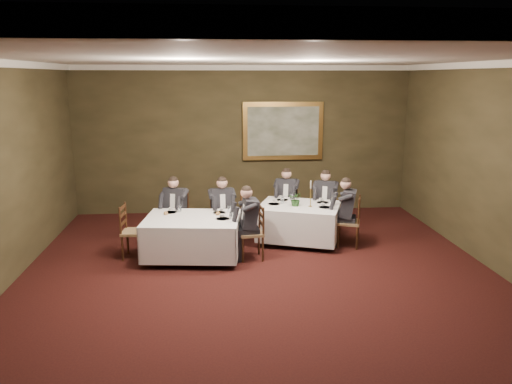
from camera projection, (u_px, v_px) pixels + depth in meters
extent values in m
plane|color=black|center=(265.00, 298.00, 7.49)|extent=(10.00, 10.00, 0.00)
cube|color=silver|center=(267.00, 57.00, 6.70)|extent=(8.00, 10.00, 0.10)
cube|color=#2F2917|center=(243.00, 140.00, 11.94)|extent=(8.00, 0.10, 3.50)
cube|color=white|center=(243.00, 68.00, 11.51)|extent=(8.00, 0.10, 0.12)
cube|color=white|center=(409.00, 25.00, 1.91)|extent=(8.00, 0.10, 0.12)
cube|color=black|center=(299.00, 207.00, 9.86)|extent=(1.77, 1.55, 0.04)
cube|color=white|center=(299.00, 205.00, 9.85)|extent=(1.84, 1.62, 0.02)
cube|color=white|center=(299.00, 221.00, 9.93)|extent=(1.87, 1.65, 0.65)
cube|color=black|center=(192.00, 220.00, 8.98)|extent=(1.75, 1.40, 0.04)
cube|color=white|center=(192.00, 218.00, 8.97)|extent=(1.82, 1.47, 0.02)
cube|color=white|center=(193.00, 236.00, 9.05)|extent=(1.84, 1.49, 0.65)
cube|color=olive|center=(287.00, 207.00, 10.76)|extent=(0.55, 0.53, 0.05)
cube|color=black|center=(288.00, 194.00, 10.88)|extent=(0.37, 0.14, 0.54)
cube|color=black|center=(287.00, 190.00, 10.67)|extent=(0.49, 0.42, 0.55)
sphere|color=#DFA08B|center=(287.00, 173.00, 10.59)|extent=(0.26, 0.26, 0.21)
cube|color=olive|center=(325.00, 210.00, 10.55)|extent=(0.56, 0.55, 0.05)
cube|color=black|center=(327.00, 197.00, 10.67)|extent=(0.37, 0.16, 0.54)
cube|color=black|center=(326.00, 193.00, 10.47)|extent=(0.50, 0.44, 0.55)
sphere|color=#DFA08B|center=(326.00, 175.00, 10.38)|extent=(0.27, 0.27, 0.21)
cube|color=olive|center=(252.00, 215.00, 10.16)|extent=(0.52, 0.53, 0.05)
cube|color=black|center=(243.00, 203.00, 10.13)|extent=(0.13, 0.38, 0.54)
cube|color=olive|center=(349.00, 222.00, 9.67)|extent=(0.54, 0.55, 0.05)
cube|color=black|center=(359.00, 211.00, 9.58)|extent=(0.15, 0.37, 0.54)
cube|color=black|center=(349.00, 203.00, 9.59)|extent=(0.43, 0.50, 0.55)
sphere|color=#DFA08B|center=(350.00, 184.00, 9.50)|extent=(0.27, 0.27, 0.21)
cube|color=olive|center=(176.00, 219.00, 9.88)|extent=(0.55, 0.54, 0.05)
cube|color=black|center=(179.00, 205.00, 10.01)|extent=(0.37, 0.15, 0.54)
cube|color=black|center=(175.00, 201.00, 9.80)|extent=(0.50, 0.43, 0.55)
sphere|color=#DFA08B|center=(175.00, 182.00, 9.71)|extent=(0.27, 0.27, 0.21)
cube|color=olive|center=(222.00, 219.00, 9.86)|extent=(0.49, 0.47, 0.05)
cube|color=black|center=(220.00, 205.00, 9.99)|extent=(0.38, 0.08, 0.54)
cube|color=black|center=(222.00, 201.00, 9.77)|extent=(0.45, 0.36, 0.55)
sphere|color=#DFA08B|center=(221.00, 182.00, 9.69)|extent=(0.23, 0.23, 0.21)
cube|color=olive|center=(251.00, 233.00, 9.00)|extent=(0.46, 0.48, 0.05)
cube|color=black|center=(261.00, 219.00, 8.98)|extent=(0.06, 0.38, 0.54)
cube|color=black|center=(251.00, 213.00, 8.92)|extent=(0.35, 0.45, 0.55)
sphere|color=#DFA08B|center=(251.00, 192.00, 8.83)|extent=(0.23, 0.23, 0.21)
cube|color=olive|center=(134.00, 232.00, 9.06)|extent=(0.46, 0.48, 0.05)
cube|color=black|center=(123.00, 219.00, 9.01)|extent=(0.06, 0.38, 0.54)
imported|color=#2D5926|center=(296.00, 198.00, 9.75)|extent=(0.34, 0.32, 0.30)
cylinder|color=#B08D35|center=(310.00, 206.00, 9.74)|extent=(0.08, 0.08, 0.02)
cylinder|color=#B08D35|center=(311.00, 197.00, 9.69)|extent=(0.02, 0.02, 0.35)
cylinder|color=white|center=(311.00, 184.00, 9.64)|extent=(0.02, 0.02, 0.15)
cylinder|color=white|center=(282.00, 199.00, 10.26)|extent=(0.25, 0.25, 0.01)
cylinder|color=white|center=(281.00, 197.00, 10.40)|extent=(0.08, 0.08, 0.05)
cylinder|color=white|center=(291.00, 196.00, 10.26)|extent=(0.06, 0.06, 0.14)
cylinder|color=white|center=(171.00, 212.00, 9.33)|extent=(0.25, 0.25, 0.01)
cylinder|color=white|center=(171.00, 209.00, 9.47)|extent=(0.08, 0.08, 0.05)
cylinder|color=white|center=(180.00, 208.00, 9.33)|extent=(0.06, 0.06, 0.14)
cube|color=gold|center=(283.00, 131.00, 11.92)|extent=(1.92, 0.08, 1.38)
cube|color=#434A31|center=(283.00, 131.00, 11.88)|extent=(1.70, 0.01, 1.16)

